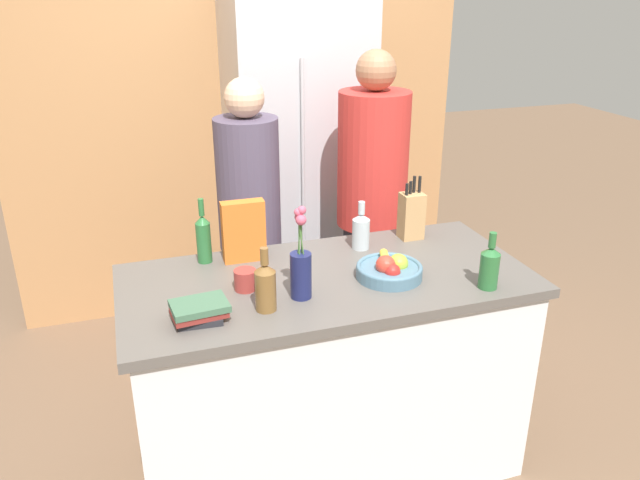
{
  "coord_description": "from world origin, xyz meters",
  "views": [
    {
      "loc": [
        -0.73,
        -2.12,
        2.02
      ],
      "look_at": [
        0.0,
        0.1,
        1.05
      ],
      "focal_mm": 35.0,
      "sensor_mm": 36.0,
      "label": 1
    }
  ],
  "objects": [
    {
      "name": "ground_plane",
      "position": [
        0.0,
        0.0,
        0.0
      ],
      "size": [
        14.0,
        14.0,
        0.0
      ],
      "primitive_type": "plane",
      "color": "brown"
    },
    {
      "name": "refrigerator",
      "position": [
        0.27,
        1.36,
        1.0
      ],
      "size": [
        0.78,
        0.62,
        2.0
      ],
      "color": "#B7B7BC",
      "rests_on": "ground_plane"
    },
    {
      "name": "bottle_vinegar",
      "position": [
        -0.3,
        -0.19,
        1.02
      ],
      "size": [
        0.08,
        0.08,
        0.24
      ],
      "color": "brown",
      "rests_on": "kitchen_island"
    },
    {
      "name": "person_at_sink",
      "position": [
        -0.16,
        0.74,
        0.91
      ],
      "size": [
        0.31,
        0.31,
        1.61
      ],
      "rotation": [
        0.0,
        0.0,
        0.22
      ],
      "color": "#383842",
      "rests_on": "ground_plane"
    },
    {
      "name": "bottle_wine",
      "position": [
        0.23,
        0.22,
        1.01
      ],
      "size": [
        0.08,
        0.08,
        0.22
      ],
      "color": "#B2BCC1",
      "rests_on": "kitchen_island"
    },
    {
      "name": "bottle_water",
      "position": [
        0.56,
        -0.28,
        1.02
      ],
      "size": [
        0.07,
        0.07,
        0.23
      ],
      "color": "#286633",
      "rests_on": "kitchen_island"
    },
    {
      "name": "coffee_mug",
      "position": [
        -0.33,
        -0.01,
        0.97
      ],
      "size": [
        0.11,
        0.09,
        0.08
      ],
      "color": "#99332D",
      "rests_on": "kitchen_island"
    },
    {
      "name": "fruit_bowl",
      "position": [
        0.23,
        -0.09,
        0.96
      ],
      "size": [
        0.26,
        0.26,
        0.1
      ],
      "color": "slate",
      "rests_on": "kitchen_island"
    },
    {
      "name": "person_in_blue",
      "position": [
        0.49,
        0.73,
        0.96
      ],
      "size": [
        0.36,
        0.36,
        1.72
      ],
      "rotation": [
        0.0,
        0.0,
        -0.4
      ],
      "color": "#383842",
      "rests_on": "ground_plane"
    },
    {
      "name": "flower_vase",
      "position": [
        -0.15,
        -0.13,
        1.04
      ],
      "size": [
        0.08,
        0.08,
        0.36
      ],
      "color": "#191E4C",
      "rests_on": "kitchen_island"
    },
    {
      "name": "kitchen_island",
      "position": [
        0.0,
        0.0,
        0.46
      ],
      "size": [
        1.63,
        0.76,
        0.93
      ],
      "color": "silver",
      "rests_on": "ground_plane"
    },
    {
      "name": "knife_block",
      "position": [
        0.49,
        0.27,
        1.04
      ],
      "size": [
        0.1,
        0.09,
        0.29
      ],
      "color": "tan",
      "rests_on": "kitchen_island"
    },
    {
      "name": "bottle_oil",
      "position": [
        -0.44,
        0.3,
        1.04
      ],
      "size": [
        0.06,
        0.06,
        0.28
      ],
      "color": "#286633",
      "rests_on": "kitchen_island"
    },
    {
      "name": "book_stack",
      "position": [
        -0.53,
        -0.19,
        0.96
      ],
      "size": [
        0.2,
        0.15,
        0.07
      ],
      "color": "#232328",
      "rests_on": "kitchen_island"
    },
    {
      "name": "cereal_box",
      "position": [
        -0.28,
        0.26,
        1.06
      ],
      "size": [
        0.18,
        0.06,
        0.26
      ],
      "color": "orange",
      "rests_on": "kitchen_island"
    },
    {
      "name": "back_wall_wood",
      "position": [
        0.0,
        1.72,
        1.3
      ],
      "size": [
        2.83,
        0.12,
        2.6
      ],
      "color": "#AD7A4C",
      "rests_on": "ground_plane"
    }
  ]
}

